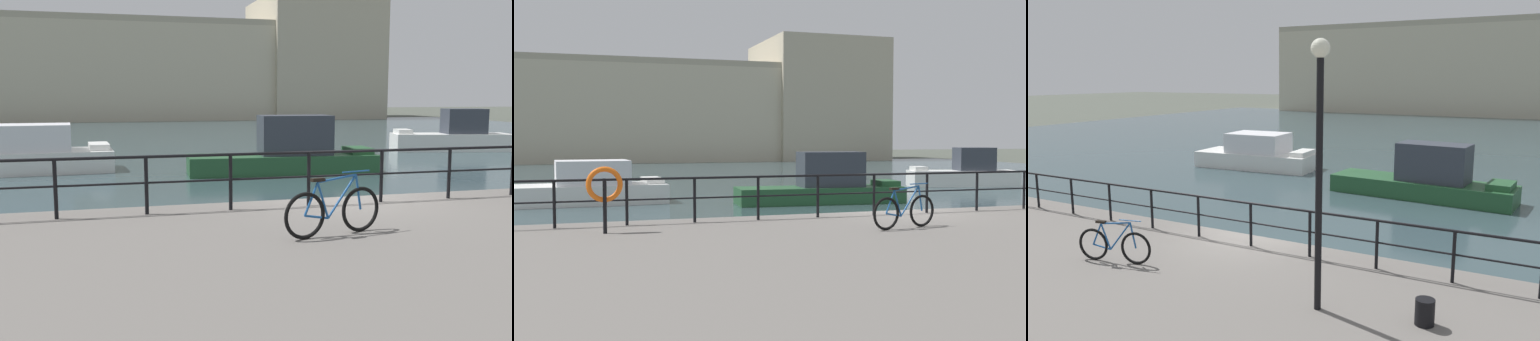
{
  "view_description": "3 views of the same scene",
  "coord_description": "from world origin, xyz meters",
  "views": [
    {
      "loc": [
        -4.95,
        -11.15,
        3.05
      ],
      "look_at": [
        -1.21,
        2.63,
        1.17
      ],
      "focal_mm": 40.29,
      "sensor_mm": 36.0,
      "label": 1
    },
    {
      "loc": [
        -8.46,
        -15.11,
        2.89
      ],
      "look_at": [
        -2.25,
        4.36,
        1.81
      ],
      "focal_mm": 43.55,
      "sensor_mm": 36.0,
      "label": 2
    },
    {
      "loc": [
        6.85,
        -10.75,
        4.88
      ],
      "look_at": [
        -1.98,
        5.44,
        1.53
      ],
      "focal_mm": 36.12,
      "sensor_mm": 36.0,
      "label": 3
    }
  ],
  "objects": [
    {
      "name": "ground_plane",
      "position": [
        0.0,
        0.0,
        0.0
      ],
      "size": [
        240.0,
        240.0,
        0.0
      ],
      "primitive_type": "plane",
      "color": "#4C5147"
    },
    {
      "name": "moored_harbor_tender",
      "position": [
        -7.67,
        12.93,
        0.76
      ],
      "size": [
        6.6,
        2.92,
        1.9
      ],
      "rotation": [
        0.0,
        0.0,
        0.06
      ],
      "color": "white",
      "rests_on": "water_basin"
    },
    {
      "name": "quay_railing",
      "position": [
        -1.06,
        -0.75,
        1.63
      ],
      "size": [
        25.02,
        0.07,
        1.08
      ],
      "color": "black",
      "rests_on": "quay_promenade"
    },
    {
      "name": "water_basin",
      "position": [
        0.0,
        30.2,
        0.01
      ],
      "size": [
        80.0,
        60.0,
        0.01
      ],
      "primitive_type": "cube",
      "color": "#33474C",
      "rests_on": "ground_plane"
    },
    {
      "name": "harbor_building",
      "position": [
        6.18,
        63.15,
        6.23
      ],
      "size": [
        60.87,
        15.54,
        15.58
      ],
      "color": "#C1B79E",
      "rests_on": "ground_plane"
    },
    {
      "name": "moored_cabin_cruiser",
      "position": [
        13.81,
        16.44,
        0.81
      ],
      "size": [
        6.59,
        3.34,
        2.3
      ],
      "rotation": [
        0.0,
        0.0,
        2.9
      ],
      "color": "white",
      "rests_on": "water_basin"
    },
    {
      "name": "parked_bicycle",
      "position": [
        -1.53,
        -3.1,
        1.28
      ],
      "size": [
        1.74,
        0.47,
        0.98
      ],
      "rotation": [
        0.0,
        0.0,
        0.23
      ],
      "color": "black",
      "rests_on": "quay_promenade"
    },
    {
      "name": "moored_blue_motorboat",
      "position": [
        2.11,
        10.08,
        0.8
      ],
      "size": [
        7.5,
        2.57,
        2.26
      ],
      "rotation": [
        0.0,
        0.0,
        -0.08
      ],
      "color": "#23512D",
      "rests_on": "water_basin"
    },
    {
      "name": "life_ring_stand",
      "position": [
        -7.84,
        -1.81,
        1.87
      ],
      "size": [
        0.75,
        0.16,
        1.4
      ],
      "color": "black",
      "rests_on": "quay_promenade"
    }
  ]
}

